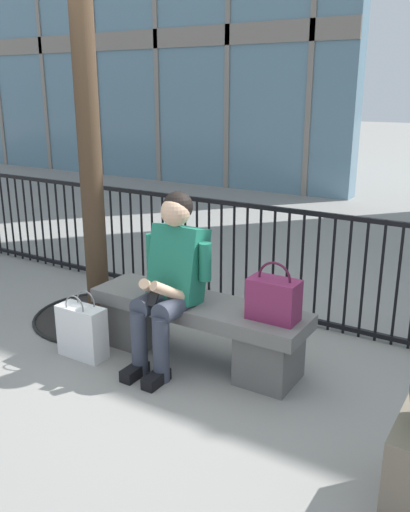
{
  "coord_description": "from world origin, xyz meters",
  "views": [
    {
      "loc": [
        1.89,
        -2.95,
        1.86
      ],
      "look_at": [
        0.0,
        0.1,
        0.75
      ],
      "focal_mm": 37.98,
      "sensor_mm": 36.0,
      "label": 1
    }
  ],
  "objects_px": {
    "stone_bench": "(198,324)",
    "handbag_on_bench": "(274,299)",
    "shopping_bag": "(82,331)",
    "seated_person_with_phone": "(171,275)"
  },
  "relations": [
    {
      "from": "handbag_on_bench",
      "to": "shopping_bag",
      "type": "height_order",
      "value": "handbag_on_bench"
    },
    {
      "from": "seated_person_with_phone",
      "to": "shopping_bag",
      "type": "relative_size",
      "value": 2.48
    },
    {
      "from": "stone_bench",
      "to": "handbag_on_bench",
      "type": "height_order",
      "value": "handbag_on_bench"
    },
    {
      "from": "stone_bench",
      "to": "handbag_on_bench",
      "type": "distance_m",
      "value": 0.66
    },
    {
      "from": "seated_person_with_phone",
      "to": "shopping_bag",
      "type": "height_order",
      "value": "seated_person_with_phone"
    },
    {
      "from": "seated_person_with_phone",
      "to": "handbag_on_bench",
      "type": "distance_m",
      "value": 0.72
    },
    {
      "from": "stone_bench",
      "to": "shopping_bag",
      "type": "height_order",
      "value": "shopping_bag"
    },
    {
      "from": "stone_bench",
      "to": "handbag_on_bench",
      "type": "bearing_deg",
      "value": -0.99
    },
    {
      "from": "handbag_on_bench",
      "to": "shopping_bag",
      "type": "bearing_deg",
      "value": -163.48
    },
    {
      "from": "stone_bench",
      "to": "seated_person_with_phone",
      "type": "distance_m",
      "value": 0.42
    }
  ]
}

